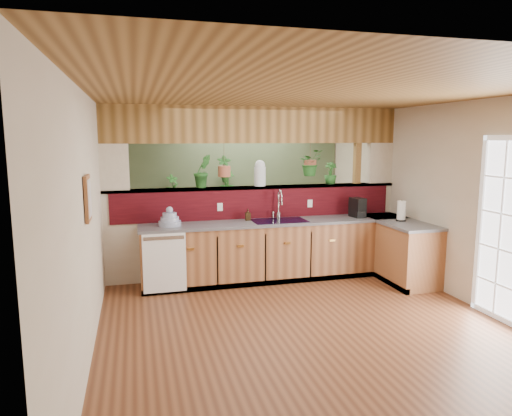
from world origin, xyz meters
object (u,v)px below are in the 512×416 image
object	(u,v)px
shelving_console	(201,223)
paper_towel	(401,211)
soap_dispenser	(248,215)
glass_jar	(260,173)
coffee_maker	(358,208)
faucet	(279,203)
dish_stack	(170,220)

from	to	relation	value
shelving_console	paper_towel	bearing A→B (deg)	-36.61
soap_dispenser	shelving_console	distance (m)	2.22
paper_towel	glass_jar	xyz separation A→B (m)	(-1.96, 0.86, 0.54)
coffee_maker	shelving_console	xyz separation A→B (m)	(-2.14, 2.30, -0.54)
faucet	dish_stack	distance (m)	1.68
paper_towel	soap_dispenser	bearing A→B (deg)	164.01
dish_stack	soap_dispenser	distance (m)	1.18
paper_towel	shelving_console	bearing A→B (deg)	133.44
coffee_maker	shelving_console	bearing A→B (deg)	125.08
paper_towel	glass_jar	distance (m)	2.21
dish_stack	glass_jar	xyz separation A→B (m)	(1.42, 0.37, 0.61)
soap_dispenser	shelving_console	bearing A→B (deg)	100.82
soap_dispenser	paper_towel	distance (m)	2.30
coffee_maker	glass_jar	distance (m)	1.63
soap_dispenser	shelving_console	xyz separation A→B (m)	(-0.41, 2.13, -0.49)
faucet	dish_stack	world-z (taller)	faucet
shelving_console	coffee_maker	bearing A→B (deg)	-37.05
faucet	dish_stack	size ratio (longest dim) A/B	1.43
soap_dispenser	paper_towel	bearing A→B (deg)	-15.99
soap_dispenser	paper_towel	xyz separation A→B (m)	(2.21, -0.63, 0.06)
faucet	shelving_console	bearing A→B (deg)	113.13
dish_stack	soap_dispenser	bearing A→B (deg)	6.75
soap_dispenser	shelving_console	size ratio (longest dim) A/B	0.11
coffee_maker	glass_jar	size ratio (longest dim) A/B	0.75
dish_stack	shelving_console	xyz separation A→B (m)	(0.76, 2.27, -0.49)
paper_towel	shelving_console	xyz separation A→B (m)	(-2.62, 2.76, -0.55)
paper_towel	dish_stack	bearing A→B (deg)	171.68
coffee_maker	glass_jar	bearing A→B (deg)	157.10
faucet	dish_stack	bearing A→B (deg)	-174.82
glass_jar	shelving_console	distance (m)	2.29
paper_towel	shelving_console	size ratio (longest dim) A/B	0.21
glass_jar	shelving_console	xyz separation A→B (m)	(-0.66, 1.90, -1.09)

